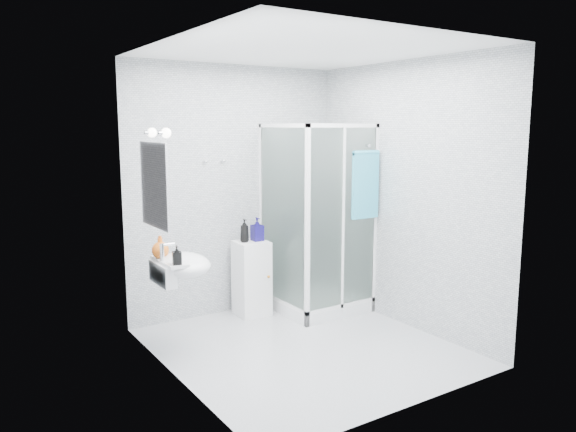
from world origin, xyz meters
TOP-DOWN VIEW (x-y plane):
  - room at (0.00, 0.00)m, footprint 2.40×2.60m
  - shower_enclosure at (0.67, 0.77)m, footprint 0.90×0.95m
  - wall_basin at (-0.99, 0.45)m, footprint 0.46×0.56m
  - mirror at (-1.19, 0.45)m, footprint 0.02×0.60m
  - vanity_lights at (-1.14, 0.45)m, footprint 0.10×0.40m
  - wall_hooks at (-0.25, 1.26)m, footprint 0.23×0.06m
  - storage_cabinet at (0.05, 1.05)m, footprint 0.34×0.36m
  - hand_towel at (1.00, 0.36)m, footprint 0.32×0.05m
  - shampoo_bottle_a at (-0.02, 1.06)m, footprint 0.10×0.10m
  - shampoo_bottle_b at (0.12, 1.05)m, footprint 0.11×0.11m
  - soap_dispenser_orange at (-1.11, 0.57)m, footprint 0.17×0.17m
  - soap_dispenser_black at (-1.09, 0.26)m, footprint 0.09×0.09m

SIDE VIEW (x-z plane):
  - storage_cabinet at x=0.05m, z-range 0.00..0.79m
  - shower_enclosure at x=0.67m, z-range -0.55..1.45m
  - wall_basin at x=-0.99m, z-range 0.62..0.97m
  - shampoo_bottle_a at x=-0.02m, z-range 0.79..1.03m
  - shampoo_bottle_b at x=0.12m, z-range 0.79..1.03m
  - soap_dispenser_black at x=-1.09m, z-range 0.86..1.02m
  - soap_dispenser_orange at x=-1.11m, z-range 0.86..1.05m
  - room at x=0.00m, z-range 0.00..2.60m
  - hand_towel at x=1.00m, z-range 1.06..1.75m
  - mirror at x=-1.19m, z-range 1.15..1.85m
  - wall_hooks at x=-0.25m, z-range 1.60..1.64m
  - vanity_lights at x=-1.14m, z-range 1.88..1.96m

